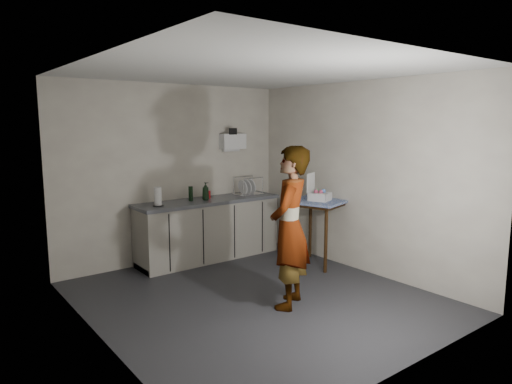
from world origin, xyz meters
TOP-DOWN VIEW (x-y plane):
  - ground at (0.00, 0.00)m, footprint 4.00×4.00m
  - wall_back at (0.00, 1.99)m, footprint 3.60×0.02m
  - wall_right at (1.79, 0.00)m, footprint 0.02×4.00m
  - wall_left at (-1.79, 0.00)m, footprint 0.02×4.00m
  - ceiling at (0.00, 0.00)m, footprint 3.60×4.00m
  - kitchen_counter at (0.40, 1.70)m, footprint 2.24×0.62m
  - wall_shelf at (1.00, 1.92)m, footprint 0.42×0.18m
  - side_table at (1.50, 0.50)m, footprint 0.91×0.91m
  - standing_man at (0.16, -0.40)m, footprint 0.78×0.73m
  - soap_bottle at (0.33, 1.66)m, footprint 0.13×0.13m
  - soda_can at (0.45, 1.77)m, footprint 0.06×0.06m
  - dark_bottle at (0.12, 1.73)m, footprint 0.06×0.06m
  - paper_towel at (-0.44, 1.64)m, footprint 0.15×0.15m
  - dish_rack at (1.12, 1.69)m, footprint 0.41×0.31m
  - bakery_box at (1.48, 0.47)m, footprint 0.36×0.37m

SIDE VIEW (x-z plane):
  - ground at x=0.00m, z-range 0.00..0.00m
  - kitchen_counter at x=0.40m, z-range -0.03..0.88m
  - side_table at x=1.50m, z-range 0.35..1.30m
  - standing_man at x=0.16m, z-range 0.00..1.80m
  - soda_can at x=0.45m, z-range 0.91..1.02m
  - dish_rack at x=1.12m, z-range 0.83..1.12m
  - dark_bottle at x=0.12m, z-range 0.91..1.13m
  - paper_towel at x=-0.44m, z-range 0.90..1.17m
  - bakery_box at x=1.48m, z-range 0.84..1.23m
  - soap_bottle at x=0.33m, z-range 0.91..1.18m
  - wall_back at x=0.00m, z-range 0.00..2.60m
  - wall_right at x=1.79m, z-range 0.00..2.60m
  - wall_left at x=-1.79m, z-range 0.00..2.60m
  - wall_shelf at x=1.00m, z-range 1.56..1.93m
  - ceiling at x=0.00m, z-range 2.59..2.60m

